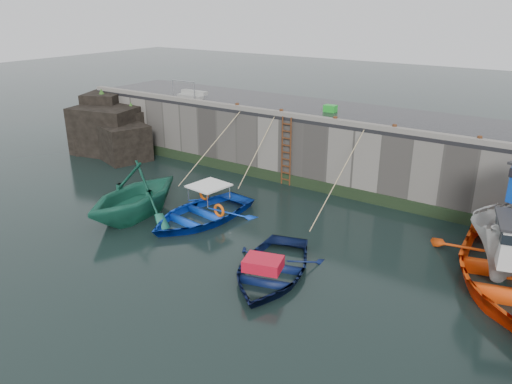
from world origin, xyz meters
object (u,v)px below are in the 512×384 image
Objects in this scene: ladder at (286,152)px; bollard_c at (335,120)px; bollard_a at (237,106)px; bollard_b at (281,112)px; fish_crate at (330,108)px; boat_near_blue at (201,219)px; boat_near_white at (136,216)px; boat_near_navy at (271,274)px; bollard_d at (394,128)px; bollard_e at (479,140)px.

bollard_c is (2.20, 0.34, 1.71)m from ladder.
bollard_a and bollard_b have the same top height.
boat_near_blue is at bearing -103.74° from fish_crate.
boat_near_white is at bearing -115.79° from fish_crate.
boat_near_blue is 17.09× the size of bollard_a.
bollard_b is at bearing 65.36° from boat_near_white.
bollard_b and bollard_c have the same top height.
bollard_b is (0.19, 5.63, 3.30)m from boat_near_blue.
boat_near_blue is 6.92m from bollard_a.
fish_crate reaches higher than boat_near_navy.
boat_near_white is 1.00× the size of boat_near_blue.
ladder is 1.81m from bollard_b.
bollard_a is at bearing 116.05° from boat_near_navy.
bollard_c is (2.89, 5.63, 3.30)m from boat_near_blue.
bollard_d reaches higher than boat_near_white.
bollard_d is at bearing -28.25° from fish_crate.
bollard_b is at bearing 180.00° from bollard_e.
boat_near_navy is 9.39m from bollard_b.
boat_near_white is 2.63m from boat_near_blue.
boat_near_blue is 17.09× the size of bollard_c.
ladder is 11.43× the size of bollard_e.
boat_near_blue is 17.09× the size of bollard_b.
fish_crate is (4.02, 8.78, 3.32)m from boat_near_white.
boat_near_white is at bearing 157.54° from boat_near_navy.
boat_near_navy is (6.90, -0.78, 0.00)m from boat_near_white.
bollard_a is 7.80m from bollard_d.
bollard_a is (-3.00, 0.34, 1.71)m from ladder.
fish_crate is (1.00, 2.28, 1.73)m from ladder.
bollard_a is (-4.00, -1.94, -0.02)m from fish_crate.
bollard_d is at bearing 4.00° from ladder.
bollard_e is (5.80, 0.00, 0.00)m from bollard_c.
boat_near_navy is 15.86× the size of bollard_e.
boat_near_white is 17.03× the size of bollard_a.
bollard_c is (1.20, -1.94, -0.02)m from fish_crate.
ladder is 5.59× the size of fish_crate.
boat_near_blue is 17.09× the size of bollard_e.
bollard_d is (3.80, -1.94, -0.02)m from fish_crate.
bollard_e is (7.00, -1.94, -0.02)m from fish_crate.
bollard_b is at bearing -128.81° from fish_crate.
bollard_d is 1.00× the size of bollard_e.
bollard_a is at bearing 173.62° from ladder.
bollard_d is at bearing 67.07° from boat_near_navy.
boat_near_blue is 10.87m from bollard_e.
boat_near_navy is at bearing -118.41° from bollard_e.
bollard_a is (-6.88, 7.62, 3.30)m from boat_near_navy.
boat_near_blue is 7.14m from bollard_c.
bollard_e is at bearing 0.00° from bollard_d.
fish_crate is 2.28m from bollard_c.
boat_near_white is 10.21m from fish_crate.
bollard_d reaches higher than boat_near_blue.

